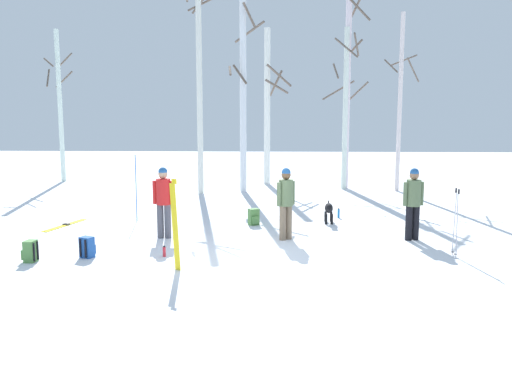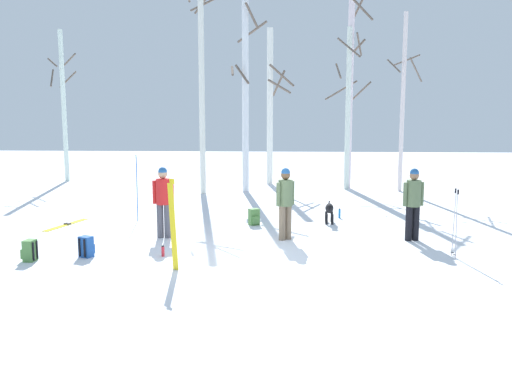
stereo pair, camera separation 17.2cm
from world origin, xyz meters
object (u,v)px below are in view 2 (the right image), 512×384
object	(u,v)px
dog	(329,209)
ski_poles_0	(455,221)
birch_tree_4	(348,106)
birch_tree_3	(271,105)
ski_pair_planted_0	(137,188)
birch_tree_6	(403,101)
person_2	(163,198)
water_bottle_0	(340,213)
water_bottle_1	(163,251)
backpack_2	(30,251)
birch_tree_1	(202,83)
ski_pair_planted_1	(173,225)
backpack_0	(254,217)
birch_tree_2	(245,95)
person_1	(285,199)
backpack_1	(86,247)
birch_tree_5	(350,89)
ski_pair_lying_0	(66,225)
person_0	(413,200)
birch_tree_0	(64,104)

from	to	relation	value
dog	ski_poles_0	bearing A→B (deg)	-55.30
birch_tree_4	birch_tree_3	bearing A→B (deg)	155.96
ski_pair_planted_0	birch_tree_6	xyz separation A→B (m)	(8.48, 6.08, 2.47)
person_2	water_bottle_0	xyz separation A→B (m)	(4.48, 2.68, -0.85)
water_bottle_1	birch_tree_6	world-z (taller)	birch_tree_6
backpack_2	water_bottle_1	xyz separation A→B (m)	(2.63, 0.50, -0.11)
birch_tree_1	birch_tree_6	xyz separation A→B (m)	(7.40, 0.96, -0.63)
birch_tree_1	water_bottle_0	bearing A→B (deg)	-44.34
person_2	birch_tree_3	xyz separation A→B (m)	(2.31, 9.95, 2.28)
ski_pair_planted_1	backpack_0	world-z (taller)	ski_pair_planted_1
dog	birch_tree_3	bearing A→B (deg)	102.72
ski_poles_0	birch_tree_4	distance (m)	10.42
ski_pair_planted_1	birch_tree_2	distance (m)	10.72
birch_tree_3	birch_tree_4	xyz separation A→B (m)	(3.01, -1.34, -0.02)
birch_tree_6	birch_tree_3	bearing A→B (deg)	159.80
person_1	birch_tree_3	distance (m)	10.28
backpack_1	birch_tree_4	size ratio (longest dim) A/B	0.07
backpack_0	birch_tree_5	world-z (taller)	birch_tree_5
person_2	ski_pair_lying_0	bearing A→B (deg)	155.94
birch_tree_4	birch_tree_5	distance (m)	0.67
person_0	water_bottle_0	xyz separation A→B (m)	(-1.44, 2.66, -0.85)
birch_tree_0	birch_tree_6	distance (m)	14.09
birch_tree_1	birch_tree_3	size ratio (longest dim) A/B	1.21
ski_pair_planted_1	birch_tree_5	bearing A→B (deg)	67.93
backpack_0	birch_tree_2	bearing A→B (deg)	96.18
person_0	person_2	size ratio (longest dim) A/B	1.00
ski_pair_lying_0	backpack_2	xyz separation A→B (m)	(0.67, -3.52, 0.20)
backpack_2	birch_tree_1	distance (m)	10.34
person_1	dog	bearing A→B (deg)	58.56
birch_tree_0	ski_pair_lying_0	bearing A→B (deg)	-68.31
birch_tree_5	birch_tree_3	bearing A→B (deg)	159.46
dog	birch_tree_0	distance (m)	14.04
birch_tree_0	birch_tree_4	world-z (taller)	birch_tree_0
ski_pair_lying_0	birch_tree_4	bearing A→B (deg)	41.40
birch_tree_3	water_bottle_1	bearing A→B (deg)	-99.54
birch_tree_2	birch_tree_3	distance (m)	2.44
person_1	birch_tree_0	size ratio (longest dim) A/B	0.27
birch_tree_0	birch_tree_1	size ratio (longest dim) A/B	0.83
backpack_2	birch_tree_1	bearing A→B (deg)	76.94
ski_pair_lying_0	dog	bearing A→B (deg)	4.80
birch_tree_6	person_2	bearing A→B (deg)	-131.93
ski_pair_planted_0	birch_tree_6	world-z (taller)	birch_tree_6
water_bottle_1	birch_tree_0	xyz separation A→B (m)	(-6.95, 12.19, 3.21)
ski_pair_lying_0	birch_tree_0	bearing A→B (deg)	111.69
ski_pair_lying_0	ski_pair_planted_1	bearing A→B (deg)	-46.78
ski_pair_lying_0	backpack_0	world-z (taller)	backpack_0
dog	birch_tree_2	world-z (taller)	birch_tree_2
ski_pair_planted_0	backpack_1	bearing A→B (deg)	-90.77
birch_tree_1	birch_tree_5	size ratio (longest dim) A/B	1.03
birch_tree_0	ski_pair_planted_1	bearing A→B (deg)	-60.70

